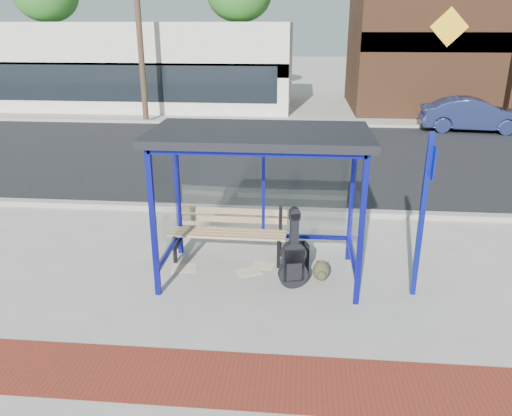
# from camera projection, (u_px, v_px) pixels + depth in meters

# --- Properties ---
(ground) EXTENTS (120.00, 120.00, 0.00)m
(ground) POSITION_uv_depth(u_px,v_px,m) (260.00, 275.00, 8.25)
(ground) COLOR #B2ADA0
(ground) RESTS_ON ground
(brick_paver_strip) EXTENTS (60.00, 1.00, 0.01)m
(brick_paver_strip) POSITION_uv_depth(u_px,v_px,m) (241.00, 379.00, 5.82)
(brick_paver_strip) COLOR maroon
(brick_paver_strip) RESTS_ON ground
(curb_near) EXTENTS (60.00, 0.25, 0.12)m
(curb_near) POSITION_uv_depth(u_px,v_px,m) (271.00, 211.00, 10.94)
(curb_near) COLOR gray
(curb_near) RESTS_ON ground
(street_asphalt) EXTENTS (60.00, 10.00, 0.00)m
(street_asphalt) POSITION_uv_depth(u_px,v_px,m) (281.00, 156.00, 15.73)
(street_asphalt) COLOR black
(street_asphalt) RESTS_ON ground
(curb_far) EXTENTS (60.00, 0.25, 0.12)m
(curb_far) POSITION_uv_depth(u_px,v_px,m) (287.00, 124.00, 20.47)
(curb_far) COLOR gray
(curb_far) RESTS_ON ground
(far_sidewalk) EXTENTS (60.00, 4.00, 0.01)m
(far_sidewalk) POSITION_uv_depth(u_px,v_px,m) (288.00, 117.00, 22.27)
(far_sidewalk) COLOR #B2ADA0
(far_sidewalk) RESTS_ON ground
(bus_shelter) EXTENTS (3.30, 1.80, 2.42)m
(bus_shelter) POSITION_uv_depth(u_px,v_px,m) (260.00, 152.00, 7.60)
(bus_shelter) COLOR #0C0F88
(bus_shelter) RESTS_ON ground
(storefront_white) EXTENTS (18.00, 6.04, 4.00)m
(storefront_white) POSITION_uv_depth(u_px,v_px,m) (112.00, 64.00, 25.14)
(storefront_white) COLOR silver
(storefront_white) RESTS_ON ground
(storefront_brown) EXTENTS (10.00, 7.08, 6.40)m
(storefront_brown) POSITION_uv_depth(u_px,v_px,m) (460.00, 40.00, 23.74)
(storefront_brown) COLOR #59331E
(storefront_brown) RESTS_ON ground
(utility_pole_west) EXTENTS (1.60, 0.24, 8.00)m
(utility_pole_west) POSITION_uv_depth(u_px,v_px,m) (138.00, 19.00, 19.87)
(utility_pole_west) COLOR #4C3826
(utility_pole_west) RESTS_ON ground
(bench) EXTENTS (2.03, 0.52, 0.95)m
(bench) POSITION_uv_depth(u_px,v_px,m) (228.00, 230.00, 8.69)
(bench) COLOR black
(bench) RESTS_ON ground
(guitar_bag) EXTENTS (0.48, 0.24, 1.26)m
(guitar_bag) POSITION_uv_depth(u_px,v_px,m) (293.00, 261.00, 7.73)
(guitar_bag) COLOR black
(guitar_bag) RESTS_ON ground
(suitcase) EXTENTS (0.38, 0.31, 0.58)m
(suitcase) POSITION_uv_depth(u_px,v_px,m) (298.00, 259.00, 8.24)
(suitcase) COLOR black
(suitcase) RESTS_ON ground
(backpack) EXTENTS (0.29, 0.27, 0.32)m
(backpack) POSITION_uv_depth(u_px,v_px,m) (321.00, 271.00, 8.05)
(backpack) COLOR #2E301B
(backpack) RESTS_ON ground
(sign_post) EXTENTS (0.09, 0.32, 2.52)m
(sign_post) POSITION_uv_depth(u_px,v_px,m) (424.00, 207.00, 7.20)
(sign_post) COLOR #0D1796
(sign_post) RESTS_ON ground
(newspaper_a) EXTENTS (0.48, 0.41, 0.01)m
(newspaper_a) POSITION_uv_depth(u_px,v_px,m) (184.00, 268.00, 8.49)
(newspaper_a) COLOR white
(newspaper_a) RESTS_ON ground
(newspaper_b) EXTENTS (0.50, 0.46, 0.01)m
(newspaper_b) POSITION_uv_depth(u_px,v_px,m) (248.00, 272.00, 8.36)
(newspaper_b) COLOR white
(newspaper_b) RESTS_ON ground
(newspaper_c) EXTENTS (0.41, 0.35, 0.01)m
(newspaper_c) POSITION_uv_depth(u_px,v_px,m) (263.00, 265.00, 8.58)
(newspaper_c) COLOR white
(newspaper_c) RESTS_ON ground
(parked_car) EXTENTS (3.98, 1.71, 1.28)m
(parked_car) POSITION_uv_depth(u_px,v_px,m) (473.00, 115.00, 19.14)
(parked_car) COLOR #1C244F
(parked_car) RESTS_ON ground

